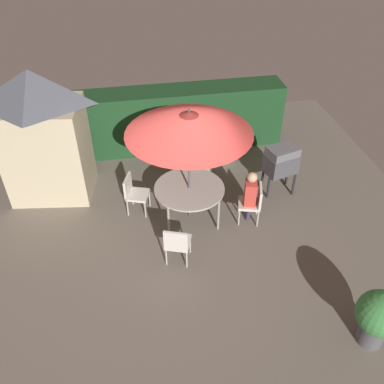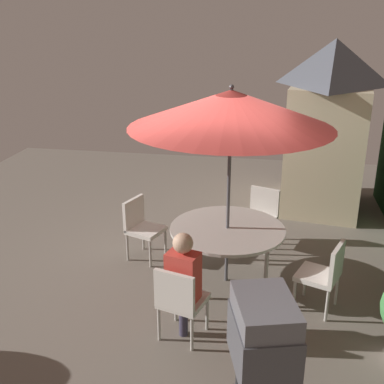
{
  "view_description": "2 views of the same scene",
  "coord_description": "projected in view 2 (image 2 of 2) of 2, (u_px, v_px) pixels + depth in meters",
  "views": [
    {
      "loc": [
        -0.82,
        -6.32,
        6.14
      ],
      "look_at": [
        0.33,
        0.07,
        1.01
      ],
      "focal_mm": 38.64,
      "sensor_mm": 36.0,
      "label": 1
    },
    {
      "loc": [
        5.95,
        1.01,
        3.4
      ],
      "look_at": [
        -0.18,
        -0.06,
        1.05
      ],
      "focal_mm": 44.31,
      "sensor_mm": 36.0,
      "label": 2
    }
  ],
  "objects": [
    {
      "name": "ground_plane",
      "position": [
        194.0,
        264.0,
        6.84
      ],
      "size": [
        11.0,
        11.0,
        0.0
      ],
      "primitive_type": "plane",
      "color": "#6B6056"
    },
    {
      "name": "person_in_red",
      "position": [
        183.0,
        274.0,
        5.07
      ],
      "size": [
        0.32,
        0.39,
        1.26
      ],
      "color": "#CC3D33",
      "rests_on": "ground"
    },
    {
      "name": "chair_toward_house",
      "position": [
        141.0,
        224.0,
        6.89
      ],
      "size": [
        0.59,
        0.59,
        0.9
      ],
      "color": "silver",
      "rests_on": "ground"
    },
    {
      "name": "bbq_grill",
      "position": [
        263.0,
        335.0,
        4.0
      ],
      "size": [
        0.81,
        0.67,
        1.2
      ],
      "color": "#47474C",
      "rests_on": "ground"
    },
    {
      "name": "chair_toward_hedge",
      "position": [
        261.0,
        214.0,
        7.27
      ],
      "size": [
        0.59,
        0.59,
        0.9
      ],
      "color": "silver",
      "rests_on": "ground"
    },
    {
      "name": "chair_far_side",
      "position": [
        325.0,
        272.0,
        5.62
      ],
      "size": [
        0.6,
        0.6,
        0.9
      ],
      "color": "silver",
      "rests_on": "ground"
    },
    {
      "name": "patio_table",
      "position": [
        227.0,
        231.0,
        6.18
      ],
      "size": [
        1.51,
        1.51,
        0.79
      ],
      "color": "#B2ADA3",
      "rests_on": "ground"
    },
    {
      "name": "patio_umbrella",
      "position": [
        231.0,
        109.0,
        5.62
      ],
      "size": [
        2.49,
        2.49,
        2.63
      ],
      "color": "#4C4C51",
      "rests_on": "ground"
    },
    {
      "name": "garden_shed",
      "position": [
        328.0,
        125.0,
        8.41
      ],
      "size": [
        2.03,
        1.63,
        3.02
      ],
      "color": "#C6B793",
      "rests_on": "ground"
    },
    {
      "name": "chair_near_shed",
      "position": [
        180.0,
        299.0,
        5.09
      ],
      "size": [
        0.57,
        0.57,
        0.9
      ],
      "color": "silver",
      "rests_on": "ground"
    }
  ]
}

